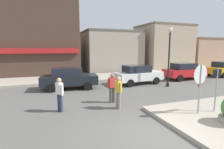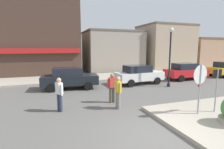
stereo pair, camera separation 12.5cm
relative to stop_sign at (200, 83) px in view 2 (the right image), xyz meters
The scene contains 15 objects.
ground_plane 3.19m from the stop_sign, 159.79° to the right, with size 160.00×160.00×0.00m, color #5B5954.
kerb_far 11.62m from the stop_sign, 103.17° to the left, with size 80.00×4.00×0.15m, color #A89E8C.
stop_sign is the anchor object (origin of this frame).
one_way_sign 0.92m from the stop_sign, ahead, with size 0.60×0.09×2.10m.
lamp_post 6.27m from the stop_sign, 64.33° to the left, with size 0.36×0.36×4.54m.
parked_car_nearest 8.73m from the stop_sign, 122.57° to the left, with size 4.13×2.15×1.56m.
parked_car_second 7.32m from the stop_sign, 82.72° to the left, with size 4.13×2.14×1.56m.
parked_car_third 9.77m from the stop_sign, 51.06° to the left, with size 4.00×1.89×1.56m.
pedestrian_crossing_near 3.65m from the stop_sign, 143.24° to the left, with size 0.24×0.55×1.61m.
pedestrian_crossing_far 6.27m from the stop_sign, 154.30° to the left, with size 0.35×0.54×1.61m.
pedestrian_kerb_side 4.29m from the stop_sign, 131.82° to the left, with size 0.55×0.23×1.61m.
building_corner_shop 19.22m from the stop_sign, 111.45° to the left, with size 8.61×9.48×8.43m.
building_storefront_left_near 16.95m from the stop_sign, 83.52° to the left, with size 7.22×6.09×5.16m.
building_storefront_left_mid 18.65m from the stop_sign, 58.78° to the left, with size 6.81×5.75×6.15m.
building_storefront_right_near 23.10m from the stop_sign, 46.27° to the left, with size 5.15×7.35×4.46m.
Camera 2 is at (-3.28, -4.65, 2.97)m, focal length 28.00 mm.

